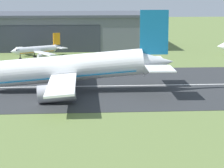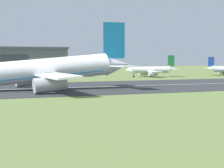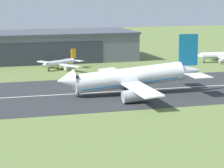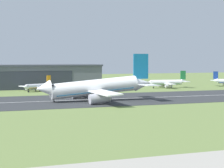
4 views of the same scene
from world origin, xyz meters
name	(u,v)px [view 4 (image 4 of 4)]	position (x,y,z in m)	size (l,w,h in m)	color
ground_plane	(193,120)	(0.00, 61.28, 0.00)	(634.00, 634.00, 0.00)	olive
runway_strip	(108,99)	(0.00, 122.55, 0.03)	(394.00, 50.40, 0.06)	#2B2D30
runway_centreline	(108,99)	(0.00, 122.55, 0.07)	(354.60, 0.70, 0.01)	silver
hangar_building	(20,76)	(-21.02, 199.06, 6.25)	(82.70, 31.03, 12.46)	slate
airplane_landing	(95,88)	(-6.97, 117.07, 4.92)	(44.64, 49.32, 17.41)	white
airplane_parked_west	(167,83)	(51.85, 171.26, 2.86)	(22.96, 20.55, 9.08)	white
airplane_parked_centre	(38,86)	(-17.29, 171.07, 2.46)	(17.94, 21.54, 7.45)	silver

